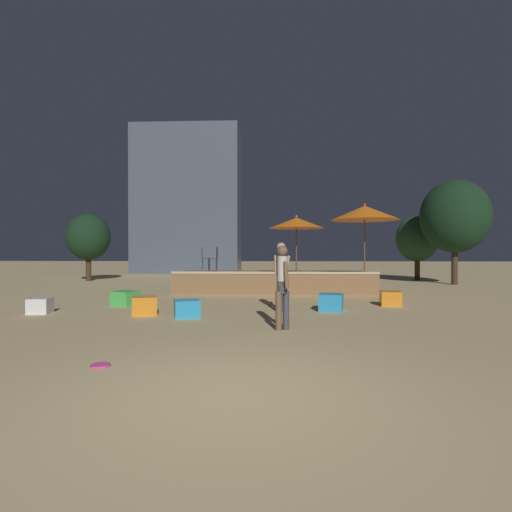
% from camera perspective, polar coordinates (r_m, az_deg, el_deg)
% --- Properties ---
extents(ground_plane, '(120.00, 120.00, 0.00)m').
position_cam_1_polar(ground_plane, '(4.59, -3.29, -19.37)').
color(ground_plane, tan).
extents(wooden_deck, '(7.48, 2.55, 0.84)m').
position_cam_1_polar(wooden_deck, '(15.63, 2.63, -3.70)').
color(wooden_deck, olive).
rests_on(wooden_deck, ground).
extents(patio_umbrella_0, '(2.42, 2.42, 3.29)m').
position_cam_1_polar(patio_umbrella_0, '(14.86, 15.26, 5.95)').
color(patio_umbrella_0, brown).
rests_on(patio_umbrella_0, ground).
extents(patio_umbrella_1, '(2.01, 2.01, 2.89)m').
position_cam_1_polar(patio_umbrella_1, '(14.66, 5.79, 4.71)').
color(patio_umbrella_1, brown).
rests_on(patio_umbrella_1, ground).
extents(cube_seat_0, '(0.56, 0.56, 0.39)m').
position_cam_1_polar(cube_seat_0, '(11.57, -28.46, -6.27)').
color(cube_seat_0, white).
rests_on(cube_seat_0, ground).
extents(cube_seat_1, '(0.73, 0.73, 0.45)m').
position_cam_1_polar(cube_seat_1, '(10.78, 10.69, -6.53)').
color(cube_seat_1, '#2D9EDB').
rests_on(cube_seat_1, ground).
extents(cube_seat_2, '(0.63, 0.63, 0.42)m').
position_cam_1_polar(cube_seat_2, '(12.23, 18.66, -5.77)').
color(cube_seat_2, orange).
rests_on(cube_seat_2, ground).
extents(cube_seat_3, '(0.81, 0.81, 0.42)m').
position_cam_1_polar(cube_seat_3, '(12.26, -18.12, -5.76)').
color(cube_seat_3, '#4CC651').
rests_on(cube_seat_3, ground).
extents(cube_seat_4, '(0.75, 0.75, 0.45)m').
position_cam_1_polar(cube_seat_4, '(10.34, -15.66, -6.84)').
color(cube_seat_4, orange).
rests_on(cube_seat_4, ground).
extents(cube_seat_5, '(0.73, 0.73, 0.41)m').
position_cam_1_polar(cube_seat_5, '(9.74, -9.83, -7.41)').
color(cube_seat_5, '#2D9EDB').
rests_on(cube_seat_5, ground).
extents(person_0, '(0.46, 0.40, 1.80)m').
position_cam_1_polar(person_0, '(10.45, 3.61, -2.50)').
color(person_0, '#2D4C7F').
rests_on(person_0, ground).
extents(person_1, '(0.28, 0.46, 1.69)m').
position_cam_1_polar(person_1, '(7.98, 3.78, -4.08)').
color(person_1, '#3F3F47').
rests_on(person_1, ground).
extents(bistro_chair_0, '(0.42, 0.42, 0.90)m').
position_cam_1_polar(bistro_chair_0, '(15.44, -5.86, -0.03)').
color(bistro_chair_0, '#2D3338').
rests_on(bistro_chair_0, wooden_deck).
extents(bistro_chair_1, '(0.41, 0.41, 0.90)m').
position_cam_1_polar(bistro_chair_1, '(16.50, -7.44, 0.01)').
color(bistro_chair_1, '#2D3338').
rests_on(bistro_chair_1, wooden_deck).
extents(frisbee_disc, '(0.27, 0.27, 0.03)m').
position_cam_1_polar(frisbee_disc, '(6.02, -21.36, -14.35)').
color(frisbee_disc, '#E54C99').
rests_on(frisbee_disc, ground).
extents(background_tree_0, '(2.25, 2.25, 3.52)m').
position_cam_1_polar(background_tree_0, '(23.42, 22.06, 2.31)').
color(background_tree_0, '#3D2B1C').
rests_on(background_tree_0, ground).
extents(background_tree_1, '(2.24, 2.24, 3.59)m').
position_cam_1_polar(background_tree_1, '(23.04, -22.83, 2.50)').
color(background_tree_1, '#3D2B1C').
rests_on(background_tree_1, ground).
extents(background_tree_2, '(3.14, 3.14, 4.97)m').
position_cam_1_polar(background_tree_2, '(21.18, 26.53, 5.07)').
color(background_tree_2, '#3D2B1C').
rests_on(background_tree_2, ground).
extents(distant_building, '(7.64, 3.47, 10.59)m').
position_cam_1_polar(distant_building, '(30.03, -9.72, 7.76)').
color(distant_building, '#4C5666').
rests_on(distant_building, ground).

